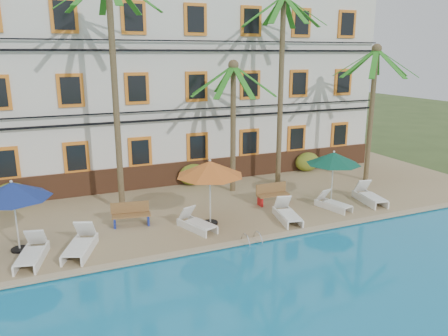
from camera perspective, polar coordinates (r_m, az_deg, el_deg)
name	(u,v)px	position (r m, az deg, el deg)	size (l,w,h in m)	color
ground	(223,241)	(16.68, -0.12, -9.55)	(100.00, 100.00, 0.00)	#384C23
pool_deck	(182,199)	(21.01, -5.46, -4.03)	(30.00, 12.00, 0.25)	tan
pool_coping	(233,244)	(15.81, 1.17, -9.86)	(30.00, 0.35, 0.06)	tan
hotel_building	(152,81)	(24.74, -9.36, 11.11)	(25.40, 6.44, 10.22)	silver
palm_b	(113,65)	(18.45, -14.25, 12.92)	(4.19, 4.19, 9.84)	brown
palm_c	(233,107)	(20.86, 1.21, 7.95)	(4.19, 4.19, 6.34)	brown
palm_d	(281,67)	(22.19, 7.52, 12.98)	(4.19, 4.19, 9.50)	brown
palm_e	(373,94)	(23.99, 18.87, 9.14)	(4.19, 4.19, 7.09)	brown
shrub_left	(11,195)	(21.52, -26.01, -3.16)	(1.50, 0.90, 1.10)	#1B5919
shrub_mid	(193,175)	(22.60, -4.05, -0.85)	(1.50, 0.90, 1.10)	#1B5919
shrub_right	(307,162)	(25.64, 10.82, 0.80)	(1.50, 0.90, 1.10)	#1B5919
umbrella_blue	(12,191)	(16.22, -25.92, -2.70)	(2.54, 2.54, 2.54)	black
umbrella_red	(210,169)	(16.91, -1.85, -0.11)	(2.67, 2.67, 2.67)	black
umbrella_green	(334,158)	(20.06, 14.12, 1.21)	(2.43, 2.43, 2.43)	black
lounger_a	(32,253)	(15.83, -23.80, -10.10)	(1.14, 2.05, 0.92)	white
lounger_b	(80,244)	(15.87, -18.25, -9.44)	(1.42, 2.15, 0.96)	white
lounger_c	(196,223)	(17.04, -3.64, -7.14)	(1.20, 1.88, 0.84)	white
lounger_d	(287,213)	(18.06, 8.25, -5.89)	(1.06, 2.02, 0.91)	white
lounger_e	(333,203)	(19.77, 14.02, -4.47)	(0.99, 1.76, 0.79)	white
lounger_f	(369,196)	(21.06, 18.46, -3.48)	(1.02, 2.07, 0.93)	white
bench_left	(131,214)	(17.73, -12.03, -5.87)	(1.56, 0.72, 0.93)	olive
bench_right	(272,194)	(19.89, 6.34, -3.34)	(1.51, 0.51, 0.93)	olive
pool_ladder	(252,242)	(16.02, 3.66, -9.67)	(0.54, 0.74, 0.74)	silver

